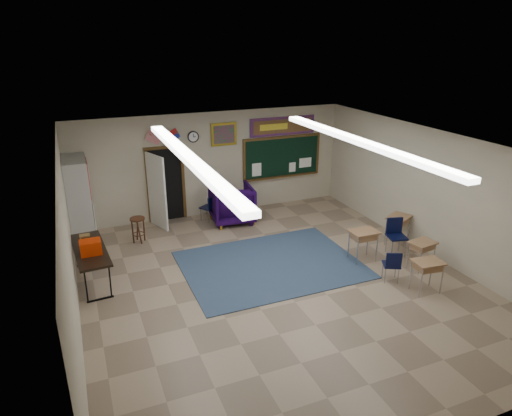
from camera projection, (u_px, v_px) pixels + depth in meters
name	position (u px, v px, depth m)	size (l,w,h in m)	color
floor	(278.00, 283.00, 9.82)	(9.00, 9.00, 0.00)	gray
back_wall	(213.00, 164.00, 13.17)	(8.00, 0.04, 3.00)	beige
front_wall	(440.00, 351.00, 5.40)	(8.00, 0.04, 3.00)	beige
left_wall	(69.00, 252.00, 7.86)	(0.04, 9.00, 3.00)	beige
right_wall	(433.00, 194.00, 10.71)	(0.04, 9.00, 3.00)	beige
ceiling	(280.00, 146.00, 8.75)	(8.00, 9.00, 0.04)	beige
area_rug	(271.00, 264.00, 10.58)	(4.00, 3.00, 0.02)	#2F435B
fluorescent_strips	(280.00, 149.00, 8.77)	(3.86, 6.00, 0.10)	white
doorway	(163.00, 186.00, 12.67)	(1.10, 0.89, 2.16)	black
chalkboard	(282.00, 158.00, 13.94)	(2.55, 0.14, 1.30)	#513717
bulletin_board	(283.00, 126.00, 13.59)	(2.10, 0.05, 0.55)	#A11B0D
framed_art_print	(224.00, 134.00, 12.96)	(0.75, 0.05, 0.65)	#A58C20
wall_clock	(193.00, 137.00, 12.64)	(0.32, 0.05, 0.32)	black
wall_flags	(162.00, 135.00, 12.27)	(1.16, 0.06, 0.70)	red
storage_cabinet	(79.00, 201.00, 11.43)	(0.59, 1.25, 2.20)	#B0AFAB
wingback_armchair	(232.00, 204.00, 12.87)	(1.14, 1.17, 1.06)	#190533
student_chair_reading	(208.00, 208.00, 12.99)	(0.38, 0.38, 0.75)	black
student_chair_desk_a	(391.00, 265.00, 9.78)	(0.37, 0.37, 0.73)	black
student_chair_desk_b	(397.00, 238.00, 10.93)	(0.44, 0.44, 0.89)	black
student_desk_front_left	(363.00, 244.00, 10.65)	(0.64, 0.49, 0.76)	olive
student_desk_front_right	(398.00, 228.00, 11.52)	(0.77, 0.70, 0.75)	olive
student_desk_back_left	(427.00, 275.00, 9.35)	(0.63, 0.50, 0.70)	olive
student_desk_back_right	(421.00, 254.00, 10.27)	(0.62, 0.50, 0.67)	olive
folding_table	(92.00, 264.00, 9.72)	(0.76, 1.92, 1.07)	black
wooden_stool	(138.00, 230.00, 11.64)	(0.37, 0.37, 0.66)	#492615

